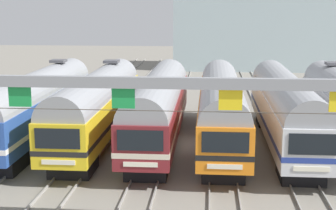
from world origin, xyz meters
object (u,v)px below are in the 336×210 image
Objects in this scene: commuter_train_orange at (221,106)px; commuter_train_silver at (285,107)px; commuter_train_yellow at (98,103)px; catenary_gantry at (176,106)px; commuter_train_maroon at (159,104)px; commuter_train_blue at (38,102)px.

commuter_train_orange is 4.12m from commuter_train_silver.
catenary_gantry reaches higher than commuter_train_yellow.
commuter_train_silver is (8.25, 0.00, 0.00)m from commuter_train_maroon.
commuter_train_maroon is at bearing 98.69° from catenary_gantry.
commuter_train_maroon is (4.12, -0.00, -0.00)m from commuter_train_yellow.
commuter_train_orange is 1.00× the size of commuter_train_silver.
commuter_train_yellow is 4.12m from commuter_train_maroon.
catenary_gantry is at bearing -65.38° from commuter_train_yellow.
commuter_train_orange is at bearing -0.02° from commuter_train_blue.
commuter_train_blue is 12.37m from commuter_train_orange.
commuter_train_blue reaches higher than commuter_train_silver.
commuter_train_yellow is 1.00× the size of commuter_train_maroon.
commuter_train_blue is 1.00× the size of commuter_train_orange.
commuter_train_yellow is 12.37m from commuter_train_silver.
commuter_train_yellow is at bearing 0.00° from commuter_train_blue.
commuter_train_yellow is 1.00× the size of commuter_train_silver.
commuter_train_orange and commuter_train_silver have the same top height.
commuter_train_silver is 0.70× the size of catenary_gantry.
commuter_train_silver is (12.37, -0.00, -0.00)m from commuter_train_yellow.
catenary_gantry reaches higher than commuter_train_blue.
commuter_train_yellow reaches higher than commuter_train_silver.
commuter_train_yellow is at bearing 179.94° from commuter_train_maroon.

